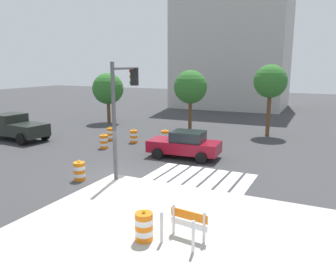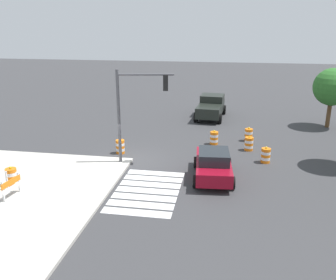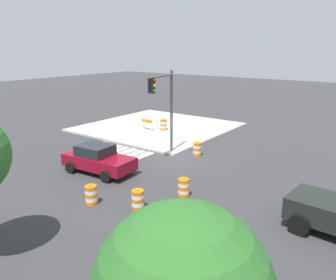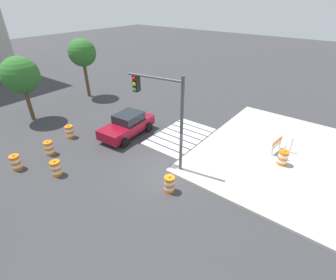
{
  "view_description": "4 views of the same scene",
  "coord_description": "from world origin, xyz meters",
  "px_view_note": "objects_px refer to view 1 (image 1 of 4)",
  "views": [
    {
      "loc": [
        9.71,
        -13.7,
        5.51
      ],
      "look_at": [
        2.0,
        2.25,
        1.64
      ],
      "focal_mm": 36.83,
      "sensor_mm": 36.0,
      "label": 1
    },
    {
      "loc": [
        20.17,
        5.57,
        8.11
      ],
      "look_at": [
        0.32,
        2.25,
        1.56
      ],
      "focal_mm": 38.58,
      "sensor_mm": 36.0,
      "label": 2
    },
    {
      "loc": [
        -12.43,
        17.47,
        7.06
      ],
      "look_at": [
        -0.18,
        0.86,
        1.37
      ],
      "focal_mm": 35.94,
      "sensor_mm": 36.0,
      "label": 3
    },
    {
      "loc": [
        -9.06,
        -7.19,
        8.96
      ],
      "look_at": [
        1.57,
        1.07,
        1.05
      ],
      "focal_mm": 26.46,
      "sensor_mm": 36.0,
      "label": 4
    }
  ],
  "objects_px": {
    "traffic_barrel_median_near": "(165,137)",
    "construction_barricade": "(186,223)",
    "pickup_truck": "(15,127)",
    "traffic_barrel_median_far": "(104,142)",
    "traffic_light_pole": "(123,98)",
    "street_tree_streetside_far": "(270,82)",
    "traffic_barrel_crosswalk_end": "(111,134)",
    "street_tree_streetside_near": "(190,87)",
    "traffic_barrel_near_corner": "(79,171)",
    "traffic_barrel_far_curb": "(134,137)",
    "sports_car": "(185,144)",
    "street_tree_streetside_mid": "(108,89)",
    "traffic_barrel_on_sidewalk": "(144,226)"
  },
  "relations": [
    {
      "from": "traffic_barrel_median_far",
      "to": "street_tree_streetside_mid",
      "type": "bearing_deg",
      "value": 123.53
    },
    {
      "from": "sports_car",
      "to": "street_tree_streetside_near",
      "type": "relative_size",
      "value": 0.87
    },
    {
      "from": "traffic_barrel_median_far",
      "to": "traffic_barrel_far_curb",
      "type": "xyz_separation_m",
      "value": [
        0.91,
        2.34,
        0.0
      ]
    },
    {
      "from": "pickup_truck",
      "to": "traffic_barrel_near_corner",
      "type": "distance_m",
      "value": 11.83
    },
    {
      "from": "traffic_barrel_near_corner",
      "to": "street_tree_streetside_near",
      "type": "relative_size",
      "value": 0.2
    },
    {
      "from": "pickup_truck",
      "to": "street_tree_streetside_mid",
      "type": "xyz_separation_m",
      "value": [
        1.77,
        9.54,
        2.31
      ]
    },
    {
      "from": "traffic_barrel_far_curb",
      "to": "traffic_light_pole",
      "type": "distance_m",
      "value": 8.25
    },
    {
      "from": "traffic_barrel_far_curb",
      "to": "street_tree_streetside_far",
      "type": "distance_m",
      "value": 11.4
    },
    {
      "from": "pickup_truck",
      "to": "construction_barricade",
      "type": "xyz_separation_m",
      "value": [
        17.63,
        -8.73,
        -0.25
      ]
    },
    {
      "from": "sports_car",
      "to": "traffic_barrel_crosswalk_end",
      "type": "xyz_separation_m",
      "value": [
        -6.98,
        2.2,
        -0.36
      ]
    },
    {
      "from": "street_tree_streetside_mid",
      "to": "traffic_barrel_far_curb",
      "type": "bearing_deg",
      "value": -43.96
    },
    {
      "from": "street_tree_streetside_near",
      "to": "traffic_barrel_near_corner",
      "type": "bearing_deg",
      "value": -89.88
    },
    {
      "from": "traffic_barrel_crosswalk_end",
      "to": "traffic_barrel_far_curb",
      "type": "relative_size",
      "value": 1.0
    },
    {
      "from": "sports_car",
      "to": "street_tree_streetside_near",
      "type": "bearing_deg",
      "value": 110.21
    },
    {
      "from": "sports_car",
      "to": "street_tree_streetside_far",
      "type": "xyz_separation_m",
      "value": [
        3.3,
        9.06,
        3.42
      ]
    },
    {
      "from": "traffic_barrel_near_corner",
      "to": "traffic_light_pole",
      "type": "xyz_separation_m",
      "value": [
        1.54,
        1.66,
        3.46
      ]
    },
    {
      "from": "traffic_barrel_median_near",
      "to": "street_tree_streetside_far",
      "type": "xyz_separation_m",
      "value": [
        6.15,
        6.01,
        3.78
      ]
    },
    {
      "from": "traffic_barrel_median_far",
      "to": "street_tree_streetside_far",
      "type": "relative_size",
      "value": 0.18
    },
    {
      "from": "traffic_barrel_median_near",
      "to": "street_tree_streetside_far",
      "type": "relative_size",
      "value": 0.18
    },
    {
      "from": "traffic_barrel_crosswalk_end",
      "to": "traffic_barrel_median_near",
      "type": "distance_m",
      "value": 4.22
    },
    {
      "from": "traffic_barrel_on_sidewalk",
      "to": "street_tree_streetside_mid",
      "type": "relative_size",
      "value": 0.21
    },
    {
      "from": "construction_barricade",
      "to": "traffic_light_pole",
      "type": "distance_m",
      "value": 8.16
    },
    {
      "from": "traffic_light_pole",
      "to": "street_tree_streetside_near",
      "type": "bearing_deg",
      "value": 97.09
    },
    {
      "from": "pickup_truck",
      "to": "traffic_barrel_median_far",
      "type": "relative_size",
      "value": 5.19
    },
    {
      "from": "sports_car",
      "to": "street_tree_streetside_mid",
      "type": "bearing_deg",
      "value": 143.43
    },
    {
      "from": "traffic_barrel_near_corner",
      "to": "street_tree_streetside_far",
      "type": "bearing_deg",
      "value": 67.59
    },
    {
      "from": "pickup_truck",
      "to": "street_tree_streetside_mid",
      "type": "height_order",
      "value": "street_tree_streetside_mid"
    },
    {
      "from": "traffic_barrel_median_far",
      "to": "street_tree_streetside_far",
      "type": "height_order",
      "value": "street_tree_streetside_far"
    },
    {
      "from": "traffic_barrel_median_near",
      "to": "traffic_light_pole",
      "type": "height_order",
      "value": "traffic_light_pole"
    },
    {
      "from": "construction_barricade",
      "to": "sports_car",
      "type": "bearing_deg",
      "value": 113.29
    },
    {
      "from": "traffic_barrel_median_near",
      "to": "construction_barricade",
      "type": "bearing_deg",
      "value": -61.07
    },
    {
      "from": "traffic_light_pole",
      "to": "street_tree_streetside_far",
      "type": "distance_m",
      "value": 14.34
    },
    {
      "from": "traffic_barrel_on_sidewalk",
      "to": "traffic_barrel_crosswalk_end",
      "type": "bearing_deg",
      "value": 128.77
    },
    {
      "from": "traffic_barrel_near_corner",
      "to": "traffic_barrel_crosswalk_end",
      "type": "height_order",
      "value": "same"
    },
    {
      "from": "traffic_light_pole",
      "to": "traffic_barrel_far_curb",
      "type": "bearing_deg",
      "value": 117.9
    },
    {
      "from": "sports_car",
      "to": "traffic_barrel_on_sidewalk",
      "type": "bearing_deg",
      "value": -73.86
    },
    {
      "from": "pickup_truck",
      "to": "traffic_barrel_median_far",
      "type": "bearing_deg",
      "value": 4.58
    },
    {
      "from": "traffic_barrel_near_corner",
      "to": "traffic_barrel_on_sidewalk",
      "type": "height_order",
      "value": "traffic_barrel_on_sidewalk"
    },
    {
      "from": "pickup_truck",
      "to": "traffic_barrel_median_near",
      "type": "relative_size",
      "value": 5.19
    },
    {
      "from": "traffic_barrel_on_sidewalk",
      "to": "street_tree_streetside_near",
      "type": "bearing_deg",
      "value": 107.97
    },
    {
      "from": "traffic_barrel_far_curb",
      "to": "traffic_light_pole",
      "type": "relative_size",
      "value": 0.19
    },
    {
      "from": "sports_car",
      "to": "traffic_barrel_median_near",
      "type": "xyz_separation_m",
      "value": [
        -2.85,
        3.04,
        -0.36
      ]
    },
    {
      "from": "street_tree_streetside_far",
      "to": "sports_car",
      "type": "bearing_deg",
      "value": -110.02
    },
    {
      "from": "traffic_barrel_median_near",
      "to": "traffic_barrel_on_sidewalk",
      "type": "height_order",
      "value": "traffic_barrel_on_sidewalk"
    },
    {
      "from": "construction_barricade",
      "to": "traffic_barrel_crosswalk_end",
      "type": "bearing_deg",
      "value": 133.34
    },
    {
      "from": "construction_barricade",
      "to": "traffic_barrel_near_corner",
      "type": "bearing_deg",
      "value": 154.27
    },
    {
      "from": "traffic_barrel_median_near",
      "to": "traffic_barrel_on_sidewalk",
      "type": "distance_m",
      "value": 14.39
    },
    {
      "from": "traffic_barrel_crosswalk_end",
      "to": "street_tree_streetside_far",
      "type": "relative_size",
      "value": 0.18
    },
    {
      "from": "sports_car",
      "to": "traffic_barrel_median_near",
      "type": "relative_size",
      "value": 4.34
    },
    {
      "from": "pickup_truck",
      "to": "street_tree_streetside_near",
      "type": "distance_m",
      "value": 14.09
    }
  ]
}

